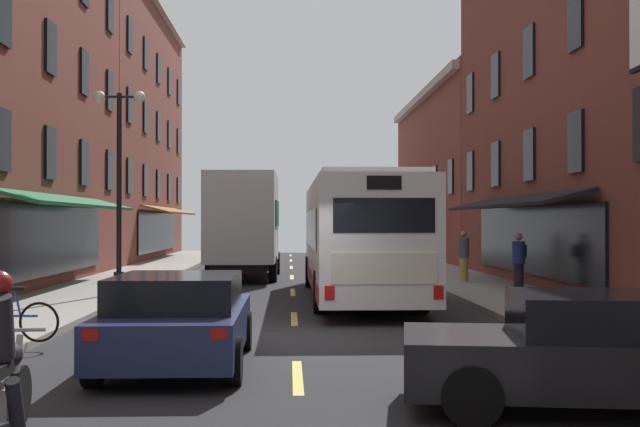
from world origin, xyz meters
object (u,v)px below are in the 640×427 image
pedestrian_near (519,261)px  pedestrian_mid (464,255)px  transit_bus (357,237)px  sedan_mid (178,319)px  bicycle_near (7,320)px  street_lamp_twin (119,182)px  box_truck (245,225)px  sedan_near (615,351)px

pedestrian_near → pedestrian_mid: size_ratio=0.99×
pedestrian_near → pedestrian_mid: (-0.68, 4.02, -0.02)m
transit_bus → sedan_mid: transit_bus is taller
bicycle_near → street_lamp_twin: street_lamp_twin is taller
transit_bus → pedestrian_near: size_ratio=7.13×
pedestrian_mid → street_lamp_twin: (-10.50, -4.18, 2.22)m
box_truck → pedestrian_mid: 8.23m
sedan_near → pedestrian_near: pedestrian_near is taller
pedestrian_mid → pedestrian_near: bearing=44.7°
bicycle_near → pedestrian_mid: size_ratio=1.02×
sedan_mid → pedestrian_near: bearing=52.3°
pedestrian_mid → sedan_mid: bearing=8.0°
box_truck → pedestrian_near: 11.02m
sedan_near → pedestrian_mid: 17.64m
sedan_mid → bicycle_near: sedan_mid is taller
sedan_mid → street_lamp_twin: size_ratio=0.76×
transit_bus → sedan_near: transit_bus is taller
sedan_mid → street_lamp_twin: (-3.05, 10.36, 2.54)m
transit_bus → sedan_mid: 10.74m
bicycle_near → street_lamp_twin: (-0.05, 8.80, 2.72)m
transit_bus → box_truck: size_ratio=1.62×
sedan_near → pedestrian_mid: pedestrian_mid is taller
sedan_mid → street_lamp_twin: bearing=106.4°
transit_bus → sedan_near: (1.77, -13.06, -1.04)m
sedan_mid → pedestrian_mid: bearing=62.9°
sedan_near → bicycle_near: bearing=151.4°
transit_bus → bicycle_near: 10.81m
sedan_near → pedestrian_mid: bearing=82.9°
bicycle_near → transit_bus: bearing=52.7°
box_truck → pedestrian_mid: box_truck is taller
transit_bus → pedestrian_near: bearing=5.1°
box_truck → pedestrian_near: (8.14, -7.36, -0.97)m
pedestrian_near → street_lamp_twin: street_lamp_twin is taller
box_truck → pedestrian_near: box_truck is taller
sedan_near → pedestrian_near: bearing=78.0°
transit_bus → pedestrian_mid: transit_bus is taller
pedestrian_mid → bicycle_near: bearing=-3.7°
bicycle_near → street_lamp_twin: 9.22m
transit_bus → sedan_near: 13.22m
sedan_near → street_lamp_twin: bearing=122.0°
pedestrian_near → sedan_mid: bearing=88.3°
bicycle_near → pedestrian_near: bearing=38.8°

